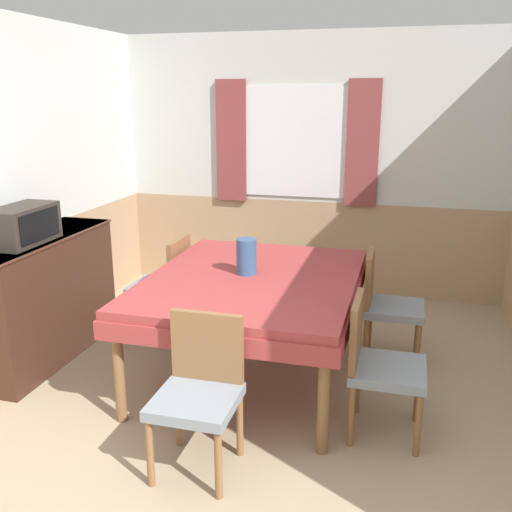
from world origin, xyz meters
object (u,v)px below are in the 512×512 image
dining_table (253,289)px  chair_head_near (200,388)px  chair_right_far (386,302)px  chair_right_near (378,362)px  vase (246,256)px  sideboard (44,297)px  chair_left_far (165,282)px  tv (23,225)px

dining_table → chair_head_near: chair_head_near is taller
chair_head_near → chair_right_far: size_ratio=1.00×
dining_table → chair_right_near: chair_right_near is taller
dining_table → chair_right_near: bearing=-29.6°
dining_table → chair_head_near: size_ratio=2.14×
dining_table → chair_right_near: size_ratio=2.14×
chair_head_near → vase: vase is taller
sideboard → vase: bearing=6.1°
chair_right_near → chair_left_far: (-1.84, 1.05, 0.00)m
chair_head_near → chair_right_far: (0.92, 1.62, 0.00)m
sideboard → dining_table: bearing=4.3°
chair_right_far → tv: (-2.54, -0.83, 0.64)m
chair_right_near → sideboard: size_ratio=0.61×
vase → chair_right_near: bearing=-30.1°
chair_right_far → vase: (-0.98, -0.48, 0.43)m
dining_table → chair_right_far: chair_right_far is taller
chair_right_near → tv: tv is taller
sideboard → chair_right_far: bearing=14.2°
vase → chair_head_near: bearing=-87.0°
chair_head_near → chair_right_far: bearing=-119.6°
chair_left_far → sideboard: 0.98m
dining_table → chair_right_near: (0.92, -0.52, -0.20)m
chair_right_near → vase: size_ratio=3.34×
chair_head_near → vase: bearing=-87.0°
chair_left_far → chair_right_far: same height
chair_head_near → sideboard: (-1.65, 0.97, 0.02)m
chair_right_far → sideboard: size_ratio=0.61×
chair_left_far → tv: tv is taller
chair_head_near → dining_table: bearing=-90.0°
chair_right_far → vase: vase is taller
dining_table → tv: (-1.62, -0.31, 0.44)m
chair_right_far → tv: size_ratio=1.60×
dining_table → chair_left_far: (-0.92, 0.52, -0.20)m
chair_left_far → tv: (-0.70, -0.83, 0.64)m
chair_left_far → chair_right_far: bearing=-90.0°
chair_right_far → vase: 1.17m
chair_right_near → vase: vase is taller
chair_right_near → vase: 1.21m
chair_right_near → chair_right_far: (0.00, 1.05, 0.00)m
sideboard → vase: vase is taller
chair_right_near → chair_right_far: bearing=-180.0°
chair_right_far → vase: bearing=-63.9°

